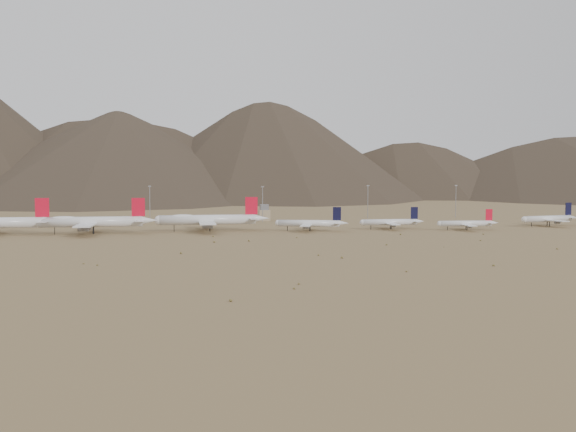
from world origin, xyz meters
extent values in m
plane|color=#99784F|center=(0.00, 0.00, 0.00)|extent=(3000.00, 3000.00, 0.00)
cone|color=white|center=(-102.31, 33.40, 7.55)|extent=(10.62, 5.66, 5.43)
cube|color=white|center=(-106.97, 33.30, 7.70)|extent=(5.70, 20.44, 0.36)
cube|color=red|center=(-108.14, 33.27, 15.47)|extent=(7.60, 0.71, 10.70)
cylinder|color=white|center=(-81.44, 32.70, 7.02)|extent=(57.76, 7.01, 5.96)
sphere|color=white|center=(-110.27, 33.22, 7.02)|extent=(5.84, 5.84, 5.84)
cone|color=white|center=(-49.16, 32.11, 7.46)|extent=(10.48, 5.55, 5.36)
cube|color=white|center=(-82.59, 32.72, 6.12)|extent=(10.19, 53.02, 0.74)
cube|color=white|center=(-53.77, 32.19, 7.61)|extent=(5.56, 20.18, 0.36)
cube|color=red|center=(-54.92, 32.21, 15.28)|extent=(7.50, 0.67, 10.57)
cylinder|color=black|center=(-101.62, 33.07, 2.02)|extent=(0.38, 0.38, 4.04)
cylinder|color=black|center=(-80.26, 34.17, 2.02)|extent=(0.48, 0.48, 4.04)
cylinder|color=black|center=(-80.31, 31.19, 2.02)|extent=(0.48, 0.48, 4.04)
ellipsoid|color=white|center=(-96.43, 32.97, 8.65)|extent=(18.53, 4.81, 3.58)
cylinder|color=slate|center=(-82.40, 43.29, 4.65)|extent=(5.81, 2.79, 2.68)
cylinder|color=slate|center=(-82.79, 22.15, 4.65)|extent=(5.81, 2.79, 2.68)
cylinder|color=slate|center=(-82.23, 52.80, 4.65)|extent=(5.81, 2.79, 2.68)
cylinder|color=slate|center=(-82.96, 12.64, 4.65)|extent=(5.81, 2.79, 2.68)
cylinder|color=white|center=(-14.71, 39.37, 6.96)|extent=(57.28, 6.29, 5.92)
sphere|color=white|center=(-43.33, 39.18, 6.96)|extent=(5.80, 5.80, 5.80)
cone|color=white|center=(17.35, 39.58, 7.41)|extent=(10.34, 5.39, 5.32)
cube|color=white|center=(-15.86, 39.36, 6.08)|extent=(9.50, 52.53, 0.74)
cube|color=white|center=(12.77, 39.55, 7.56)|extent=(5.28, 19.97, 0.35)
cube|color=red|center=(11.62, 39.54, 15.17)|extent=(7.45, 0.58, 10.49)
cylinder|color=black|center=(-34.75, 39.24, 2.00)|extent=(0.38, 0.38, 4.01)
cylinder|color=black|center=(-13.58, 40.86, 2.00)|extent=(0.48, 0.48, 4.01)
cylinder|color=black|center=(-13.56, 37.90, 2.00)|extent=(0.48, 0.48, 4.01)
ellipsoid|color=white|center=(-29.59, 39.27, 8.59)|extent=(18.35, 4.56, 3.55)
cylinder|color=slate|center=(-15.92, 49.86, 4.61)|extent=(5.74, 2.70, 2.66)
cylinder|color=slate|center=(-15.79, 28.87, 4.61)|extent=(5.74, 2.70, 2.66)
cylinder|color=slate|center=(-15.99, 59.30, 4.61)|extent=(5.74, 2.70, 2.66)
cylinder|color=slate|center=(-15.73, 19.42, 4.61)|extent=(5.74, 2.70, 2.66)
cylinder|color=white|center=(45.16, 29.98, 4.74)|extent=(36.43, 14.73, 4.01)
sphere|color=white|center=(27.54, 35.43, 4.74)|extent=(3.93, 3.93, 3.93)
cone|color=white|center=(64.90, 23.87, 5.04)|extent=(7.41, 5.41, 3.61)
cube|color=white|center=(44.46, 30.19, 4.14)|extent=(14.99, 31.96, 0.50)
cube|color=white|center=(62.08, 24.74, 5.14)|extent=(6.72, 12.46, 0.24)
cube|color=black|center=(61.37, 24.96, 10.70)|extent=(4.69, 1.76, 7.91)
cylinder|color=black|center=(32.83, 33.79, 1.37)|extent=(0.42, 0.42, 2.74)
cylinder|color=black|center=(46.16, 30.71, 1.37)|extent=(0.53, 0.53, 2.74)
cylinder|color=black|center=(45.57, 28.80, 1.37)|extent=(0.53, 0.53, 2.74)
cylinder|color=slate|center=(47.08, 38.65, 3.15)|extent=(4.06, 2.81, 1.80)
cylinder|color=slate|center=(41.84, 21.74, 3.15)|extent=(4.06, 2.81, 1.80)
cylinder|color=white|center=(97.50, 34.47, 4.45)|extent=(34.68, 4.09, 3.76)
sphere|color=white|center=(80.18, 34.63, 4.45)|extent=(3.69, 3.69, 3.69)
cone|color=white|center=(116.90, 34.28, 4.74)|extent=(6.27, 3.44, 3.39)
cube|color=white|center=(96.81, 34.47, 3.89)|extent=(5.83, 29.74, 0.47)
cube|color=white|center=(114.13, 34.31, 4.83)|extent=(3.23, 11.31, 0.23)
cube|color=black|center=(113.44, 34.31, 10.05)|extent=(4.51, 0.38, 7.42)
cylinder|color=black|center=(85.38, 34.58, 1.29)|extent=(0.40, 0.40, 2.57)
cylinder|color=black|center=(98.21, 35.40, 1.29)|extent=(0.49, 0.49, 2.57)
cylinder|color=black|center=(98.19, 33.52, 1.29)|extent=(0.49, 0.49, 2.57)
cylinder|color=slate|center=(96.89, 42.79, 2.96)|extent=(3.48, 1.73, 1.69)
cylinder|color=slate|center=(96.73, 26.16, 2.96)|extent=(3.48, 1.73, 1.69)
cylinder|color=white|center=(141.16, 20.39, 4.15)|extent=(32.46, 5.56, 3.51)
sphere|color=white|center=(125.04, 21.42, 4.15)|extent=(3.44, 3.44, 3.44)
cone|color=white|center=(159.21, 19.24, 4.42)|extent=(6.00, 3.52, 3.16)
cube|color=white|center=(140.52, 20.43, 3.63)|extent=(6.92, 27.96, 0.44)
cube|color=white|center=(156.64, 19.40, 4.50)|extent=(3.57, 10.69, 0.21)
cube|color=red|center=(155.99, 19.44, 9.37)|extent=(4.21, 0.58, 6.92)
cylinder|color=black|center=(129.88, 21.11, 1.20)|extent=(0.37, 0.37, 2.40)
cylinder|color=black|center=(141.86, 21.23, 1.20)|extent=(0.46, 0.46, 2.40)
cylinder|color=black|center=(141.75, 19.48, 1.20)|extent=(0.46, 0.46, 2.40)
cylinder|color=slate|center=(141.01, 28.17, 2.76)|extent=(3.32, 1.78, 1.58)
cylinder|color=slate|center=(140.02, 12.70, 2.76)|extent=(3.32, 1.78, 1.58)
cylinder|color=white|center=(207.34, 39.04, 4.95)|extent=(38.49, 12.40, 4.18)
sphere|color=white|center=(188.55, 34.88, 4.95)|extent=(4.10, 4.10, 4.10)
cone|color=white|center=(228.39, 43.69, 5.26)|extent=(7.58, 5.17, 3.76)
cube|color=white|center=(206.59, 38.87, 4.32)|extent=(13.14, 33.55, 0.52)
cube|color=white|center=(225.38, 43.03, 5.37)|extent=(6.09, 12.99, 0.25)
cube|color=black|center=(224.63, 42.86, 11.16)|extent=(4.97, 1.45, 8.25)
cylinder|color=black|center=(194.19, 36.13, 1.43)|extent=(0.44, 0.44, 2.86)
cylinder|color=black|center=(207.87, 40.22, 1.43)|extent=(0.55, 0.55, 2.86)
cylinder|color=black|center=(208.32, 38.18, 1.43)|extent=(0.55, 0.55, 2.86)
cylinder|color=slate|center=(204.60, 47.89, 3.29)|extent=(4.17, 2.67, 1.88)
cylinder|color=slate|center=(208.59, 29.85, 3.29)|extent=(4.17, 2.67, 1.88)
cube|color=tan|center=(30.00, 120.00, 4.00)|extent=(8.00, 8.00, 8.00)
cube|color=slate|center=(30.00, 120.00, 10.00)|extent=(6.00, 6.00, 4.00)
cylinder|color=gray|center=(-53.10, 135.78, 12.50)|extent=(0.50, 0.50, 25.00)
cube|color=gray|center=(-53.10, 135.78, 25.30)|extent=(2.00, 0.60, 0.80)
cylinder|color=gray|center=(27.25, 108.40, 12.50)|extent=(0.50, 0.50, 25.00)
cube|color=gray|center=(27.25, 108.40, 25.30)|extent=(2.00, 0.60, 0.80)
cylinder|color=gray|center=(112.33, 131.35, 12.50)|extent=(0.50, 0.50, 25.00)
cube|color=gray|center=(112.33, 131.35, 25.30)|extent=(2.00, 0.60, 0.80)
cylinder|color=gray|center=(183.21, 128.16, 12.50)|extent=(0.50, 0.50, 25.00)
cube|color=gray|center=(183.21, 128.16, 25.30)|extent=(2.00, 0.60, 0.80)
ellipsoid|color=olive|center=(121.31, -39.72, 0.31)|extent=(0.89, 0.89, 0.62)
ellipsoid|color=olive|center=(-62.06, -99.08, 0.27)|extent=(0.75, 0.75, 0.53)
ellipsoid|color=olive|center=(139.04, -7.24, 0.26)|extent=(1.02, 1.02, 0.52)
ellipsoid|color=olive|center=(138.80, -80.20, 0.29)|extent=(1.04, 1.04, 0.58)
ellipsoid|color=olive|center=(5.22, -152.24, 0.28)|extent=(0.70, 0.70, 0.57)
ellipsoid|color=olive|center=(67.24, -50.92, 0.30)|extent=(0.99, 0.99, 0.61)
ellipsoid|color=olive|center=(3.43, -22.49, 0.40)|extent=(1.03, 1.03, 0.79)
ellipsoid|color=olive|center=(-67.72, -94.05, 0.22)|extent=(0.85, 0.85, 0.44)
ellipsoid|color=olive|center=(84.51, -124.91, 0.31)|extent=(1.06, 1.06, 0.63)
ellipsoid|color=olive|center=(26.22, -84.46, 0.34)|extent=(0.79, 0.79, 0.69)
ellipsoid|color=olive|center=(30.80, -8.93, 0.26)|extent=(0.92, 0.92, 0.52)
ellipsoid|color=olive|center=(91.73, -1.73, 0.45)|extent=(1.01, 1.01, 0.90)
ellipsoid|color=olive|center=(47.20, -133.44, 0.25)|extent=(0.75, 0.75, 0.51)
ellipsoid|color=olive|center=(33.95, -94.18, 0.38)|extent=(1.04, 1.04, 0.77)
ellipsoid|color=olive|center=(-17.88, -175.47, 0.39)|extent=(0.89, 0.89, 0.77)
ellipsoid|color=olive|center=(-14.31, -24.95, 0.42)|extent=(1.08, 1.08, 0.85)
ellipsoid|color=olive|center=(90.93, -63.93, 0.14)|extent=(0.52, 0.52, 0.27)
ellipsoid|color=olive|center=(-13.40, 3.25, 0.34)|extent=(0.95, 0.95, 0.69)
ellipsoid|color=olive|center=(2.41, -159.66, 0.25)|extent=(0.77, 0.77, 0.50)
ellipsoid|color=olive|center=(-30.96, -68.41, 0.41)|extent=(0.98, 0.98, 0.83)
camera|label=1|loc=(-31.10, -346.86, 34.53)|focal=40.00mm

